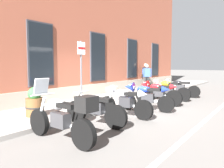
{
  "coord_description": "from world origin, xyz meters",
  "views": [
    {
      "loc": [
        -7.35,
        -4.7,
        1.68
      ],
      "look_at": [
        -0.16,
        0.39,
        0.92
      ],
      "focal_mm": 35.58,
      "sensor_mm": 36.0,
      "label": 1
    }
  ],
  "objects_px": {
    "motorcycle_silver_touring": "(63,117)",
    "motorcycle_white_sport": "(123,100)",
    "motorcycle_yellow_naked": "(167,90)",
    "pedestrian_blue_top": "(147,75)",
    "motorcycle_grey_naked": "(95,109)",
    "motorcycle_red_sport": "(156,92)",
    "barrel_planter": "(35,103)",
    "motorcycle_black_naked": "(179,88)",
    "parking_sign": "(81,65)",
    "pedestrian_dark_jacket": "(145,74)",
    "motorcycle_blue_sport": "(144,95)"
  },
  "relations": [
    {
      "from": "motorcycle_yellow_naked",
      "to": "motorcycle_black_naked",
      "type": "bearing_deg",
      "value": -3.27
    },
    {
      "from": "motorcycle_yellow_naked",
      "to": "motorcycle_black_naked",
      "type": "xyz_separation_m",
      "value": [
        1.41,
        -0.08,
        -0.02
      ]
    },
    {
      "from": "motorcycle_silver_touring",
      "to": "motorcycle_yellow_naked",
      "type": "bearing_deg",
      "value": 2.86
    },
    {
      "from": "motorcycle_grey_naked",
      "to": "pedestrian_dark_jacket",
      "type": "relative_size",
      "value": 1.21
    },
    {
      "from": "motorcycle_red_sport",
      "to": "barrel_planter",
      "type": "relative_size",
      "value": 2.31
    },
    {
      "from": "parking_sign",
      "to": "motorcycle_white_sport",
      "type": "bearing_deg",
      "value": -83.74
    },
    {
      "from": "motorcycle_black_naked",
      "to": "motorcycle_blue_sport",
      "type": "bearing_deg",
      "value": -178.11
    },
    {
      "from": "pedestrian_dark_jacket",
      "to": "parking_sign",
      "type": "xyz_separation_m",
      "value": [
        -7.96,
        -1.46,
        0.62
      ]
    },
    {
      "from": "motorcycle_white_sport",
      "to": "pedestrian_dark_jacket",
      "type": "height_order",
      "value": "pedestrian_dark_jacket"
    },
    {
      "from": "motorcycle_blue_sport",
      "to": "motorcycle_black_naked",
      "type": "height_order",
      "value": "motorcycle_blue_sport"
    },
    {
      "from": "motorcycle_grey_naked",
      "to": "motorcycle_black_naked",
      "type": "distance_m",
      "value": 6.87
    },
    {
      "from": "pedestrian_dark_jacket",
      "to": "motorcycle_red_sport",
      "type": "bearing_deg",
      "value": -148.78
    },
    {
      "from": "pedestrian_dark_jacket",
      "to": "parking_sign",
      "type": "bearing_deg",
      "value": -169.62
    },
    {
      "from": "barrel_planter",
      "to": "motorcycle_blue_sport",
      "type": "bearing_deg",
      "value": -33.22
    },
    {
      "from": "motorcycle_white_sport",
      "to": "pedestrian_dark_jacket",
      "type": "bearing_deg",
      "value": 21.74
    },
    {
      "from": "motorcycle_black_naked",
      "to": "parking_sign",
      "type": "relative_size",
      "value": 0.87
    },
    {
      "from": "motorcycle_silver_touring",
      "to": "motorcycle_white_sport",
      "type": "height_order",
      "value": "motorcycle_silver_touring"
    },
    {
      "from": "pedestrian_dark_jacket",
      "to": "parking_sign",
      "type": "height_order",
      "value": "parking_sign"
    },
    {
      "from": "motorcycle_blue_sport",
      "to": "pedestrian_blue_top",
      "type": "bearing_deg",
      "value": 25.59
    },
    {
      "from": "motorcycle_black_naked",
      "to": "motorcycle_silver_touring",
      "type": "bearing_deg",
      "value": -178.18
    },
    {
      "from": "motorcycle_white_sport",
      "to": "motorcycle_blue_sport",
      "type": "bearing_deg",
      "value": -7.3
    },
    {
      "from": "motorcycle_black_naked",
      "to": "parking_sign",
      "type": "xyz_separation_m",
      "value": [
        -5.68,
        1.66,
        1.21
      ]
    },
    {
      "from": "motorcycle_black_naked",
      "to": "pedestrian_blue_top",
      "type": "distance_m",
      "value": 3.09
    },
    {
      "from": "motorcycle_white_sport",
      "to": "motorcycle_yellow_naked",
      "type": "xyz_separation_m",
      "value": [
        4.08,
        0.06,
        -0.07
      ]
    },
    {
      "from": "motorcycle_silver_touring",
      "to": "motorcycle_black_naked",
      "type": "bearing_deg",
      "value": 1.82
    },
    {
      "from": "motorcycle_red_sport",
      "to": "pedestrian_dark_jacket",
      "type": "distance_m",
      "value": 5.99
    },
    {
      "from": "motorcycle_silver_touring",
      "to": "motorcycle_blue_sport",
      "type": "xyz_separation_m",
      "value": [
        4.06,
        0.12,
        -0.0
      ]
    },
    {
      "from": "motorcycle_silver_touring",
      "to": "motorcycle_white_sport",
      "type": "relative_size",
      "value": 1.07
    },
    {
      "from": "motorcycle_blue_sport",
      "to": "pedestrian_dark_jacket",
      "type": "height_order",
      "value": "pedestrian_dark_jacket"
    },
    {
      "from": "motorcycle_blue_sport",
      "to": "pedestrian_blue_top",
      "type": "relative_size",
      "value": 1.27
    },
    {
      "from": "motorcycle_grey_naked",
      "to": "parking_sign",
      "type": "bearing_deg",
      "value": 53.37
    },
    {
      "from": "motorcycle_grey_naked",
      "to": "pedestrian_blue_top",
      "type": "distance_m",
      "value": 8.79
    },
    {
      "from": "parking_sign",
      "to": "barrel_planter",
      "type": "distance_m",
      "value": 2.13
    },
    {
      "from": "parking_sign",
      "to": "motorcycle_blue_sport",
      "type": "bearing_deg",
      "value": -51.94
    },
    {
      "from": "motorcycle_silver_touring",
      "to": "pedestrian_dark_jacket",
      "type": "distance_m",
      "value": 11.14
    },
    {
      "from": "motorcycle_red_sport",
      "to": "motorcycle_yellow_naked",
      "type": "height_order",
      "value": "motorcycle_red_sport"
    },
    {
      "from": "motorcycle_silver_touring",
      "to": "motorcycle_white_sport",
      "type": "xyz_separation_m",
      "value": [
        2.83,
        0.28,
        -0.01
      ]
    },
    {
      "from": "motorcycle_black_naked",
      "to": "pedestrian_blue_top",
      "type": "xyz_separation_m",
      "value": [
        1.53,
        2.63,
        0.54
      ]
    },
    {
      "from": "motorcycle_silver_touring",
      "to": "pedestrian_dark_jacket",
      "type": "xyz_separation_m",
      "value": [
        10.61,
        3.38,
        0.49
      ]
    },
    {
      "from": "motorcycle_grey_naked",
      "to": "pedestrian_blue_top",
      "type": "height_order",
      "value": "pedestrian_blue_top"
    },
    {
      "from": "motorcycle_yellow_naked",
      "to": "pedestrian_blue_top",
      "type": "xyz_separation_m",
      "value": [
        2.94,
        2.55,
        0.52
      ]
    },
    {
      "from": "motorcycle_white_sport",
      "to": "pedestrian_blue_top",
      "type": "xyz_separation_m",
      "value": [
        7.02,
        2.62,
        0.46
      ]
    },
    {
      "from": "motorcycle_silver_touring",
      "to": "motorcycle_yellow_naked",
      "type": "distance_m",
      "value": 6.93
    },
    {
      "from": "motorcycle_black_naked",
      "to": "parking_sign",
      "type": "bearing_deg",
      "value": 163.72
    },
    {
      "from": "motorcycle_red_sport",
      "to": "pedestrian_dark_jacket",
      "type": "xyz_separation_m",
      "value": [
        5.11,
        3.09,
        0.5
      ]
    },
    {
      "from": "motorcycle_white_sport",
      "to": "pedestrian_dark_jacket",
      "type": "xyz_separation_m",
      "value": [
        7.78,
        3.1,
        0.5
      ]
    },
    {
      "from": "motorcycle_blue_sport",
      "to": "barrel_planter",
      "type": "relative_size",
      "value": 2.27
    },
    {
      "from": "motorcycle_grey_naked",
      "to": "motorcycle_white_sport",
      "type": "relative_size",
      "value": 0.99
    },
    {
      "from": "motorcycle_yellow_naked",
      "to": "motorcycle_grey_naked",
      "type": "bearing_deg",
      "value": -179.82
    },
    {
      "from": "motorcycle_black_naked",
      "to": "pedestrian_dark_jacket",
      "type": "xyz_separation_m",
      "value": [
        2.28,
        3.12,
        0.59
      ]
    }
  ]
}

